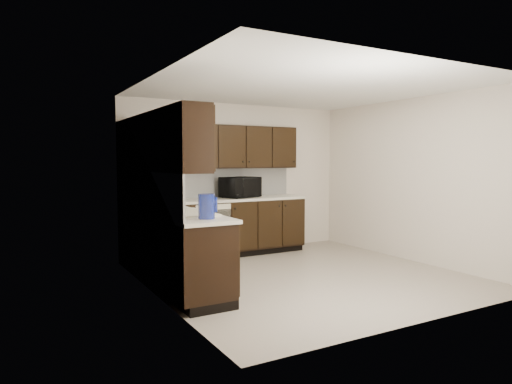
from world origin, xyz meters
TOP-DOWN VIEW (x-y plane):
  - floor at (0.00, 0.00)m, footprint 4.00×4.00m
  - ceiling at (0.00, 0.00)m, footprint 4.00×4.00m
  - wall_back at (0.00, 2.00)m, footprint 4.00×0.02m
  - wall_left at (-2.00, 0.00)m, footprint 0.02×4.00m
  - wall_right at (2.00, 0.00)m, footprint 0.02×4.00m
  - wall_front at (0.00, -2.00)m, footprint 4.00×0.02m
  - lower_cabinets at (-1.01, 1.11)m, footprint 3.00×2.80m
  - countertop at (-1.01, 1.11)m, footprint 3.03×2.83m
  - backsplash at (-1.22, 1.32)m, footprint 3.00×2.80m
  - upper_cabinets at (-1.10, 1.20)m, footprint 3.00×2.80m
  - dishwasher at (-0.70, 1.41)m, footprint 0.58×0.04m
  - sink at (-1.68, -0.01)m, footprint 0.54×0.82m
  - microwave at (-0.08, 1.72)m, footprint 0.71×0.58m
  - soap_bottle_a at (-1.54, 0.54)m, footprint 0.10×0.10m
  - soap_bottle_b at (-1.86, 0.37)m, footprint 0.11×0.11m
  - toaster_oven at (-1.29, 1.73)m, footprint 0.44×0.37m
  - storage_bin at (-1.68, 1.10)m, footprint 0.45×0.34m
  - blue_pitcher at (-1.65, -0.55)m, footprint 0.22×0.22m
  - teal_tumbler at (-1.48, 1.10)m, footprint 0.10×0.10m
  - paper_towel_roll at (-1.62, 1.34)m, footprint 0.17×0.17m

SIDE VIEW (x-z plane):
  - floor at x=0.00m, z-range 0.00..0.00m
  - lower_cabinets at x=-1.01m, z-range -0.04..0.86m
  - dishwasher at x=-0.70m, z-range 0.16..0.94m
  - sink at x=-1.68m, z-range 0.67..1.09m
  - countertop at x=-1.01m, z-range 0.90..0.94m
  - storage_bin at x=-1.68m, z-range 0.94..1.12m
  - soap_bottle_a at x=-1.54m, z-range 0.94..1.13m
  - teal_tumbler at x=-1.48m, z-range 0.94..1.15m
  - soap_bottle_b at x=-1.86m, z-range 0.94..1.18m
  - toaster_oven at x=-1.29m, z-range 0.94..1.19m
  - blue_pitcher at x=-1.65m, z-range 0.94..1.20m
  - paper_towel_roll at x=-1.62m, z-range 0.94..1.25m
  - microwave at x=-0.08m, z-range 0.94..1.28m
  - backsplash at x=-1.22m, z-range 0.94..1.42m
  - wall_back at x=0.00m, z-range 0.00..2.50m
  - wall_left at x=-2.00m, z-range 0.00..2.50m
  - wall_right at x=2.00m, z-range 0.00..2.50m
  - wall_front at x=0.00m, z-range 0.00..2.50m
  - upper_cabinets at x=-1.10m, z-range 1.42..2.12m
  - ceiling at x=0.00m, z-range 2.50..2.50m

